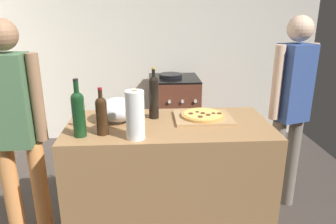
# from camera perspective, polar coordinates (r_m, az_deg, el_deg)

# --- Properties ---
(ground_plane) EXTENTS (4.36, 3.39, 0.02)m
(ground_plane) POSITION_cam_1_polar(r_m,az_deg,el_deg) (3.15, -3.47, -14.17)
(ground_plane) COLOR #3F3833
(kitchen_wall_rear) EXTENTS (4.36, 0.10, 2.60)m
(kitchen_wall_rear) POSITION_cam_1_polar(r_m,az_deg,el_deg) (4.13, -3.96, 12.92)
(kitchen_wall_rear) COLOR silver
(kitchen_wall_rear) RESTS_ON ground_plane
(counter) EXTENTS (1.38, 0.67, 0.92)m
(counter) POSITION_cam_1_polar(r_m,az_deg,el_deg) (2.37, 0.16, -12.65)
(counter) COLOR #9E7247
(counter) RESTS_ON ground_plane
(cutting_board) EXTENTS (0.40, 0.32, 0.02)m
(cutting_board) POSITION_cam_1_polar(r_m,az_deg,el_deg) (2.26, 6.29, -1.03)
(cutting_board) COLOR tan
(cutting_board) RESTS_ON counter
(pizza) EXTENTS (0.31, 0.31, 0.03)m
(pizza) POSITION_cam_1_polar(r_m,az_deg,el_deg) (2.25, 6.31, -0.53)
(pizza) COLOR tan
(pizza) RESTS_ON cutting_board
(mixing_bowl) EXTENTS (0.27, 0.27, 0.17)m
(mixing_bowl) POSITION_cam_1_polar(r_m,az_deg,el_deg) (2.21, -9.11, 0.43)
(mixing_bowl) COLOR #B2B2B7
(mixing_bowl) RESTS_ON counter
(paper_towel_roll) EXTENTS (0.11, 0.11, 0.30)m
(paper_towel_roll) POSITION_cam_1_polar(r_m,az_deg,el_deg) (1.88, -5.93, -0.56)
(paper_towel_roll) COLOR white
(paper_towel_roll) RESTS_ON counter
(wine_bottle_green) EXTENTS (0.07, 0.07, 0.37)m
(wine_bottle_green) POSITION_cam_1_polar(r_m,az_deg,el_deg) (2.23, -2.59, 2.98)
(wine_bottle_green) COLOR black
(wine_bottle_green) RESTS_ON counter
(wine_bottle_dark) EXTENTS (0.07, 0.07, 0.30)m
(wine_bottle_dark) POSITION_cam_1_polar(r_m,az_deg,el_deg) (1.98, -11.87, -0.37)
(wine_bottle_dark) COLOR #331E0F
(wine_bottle_dark) RESTS_ON counter
(wine_bottle_clear) EXTENTS (0.08, 0.08, 0.36)m
(wine_bottle_clear) POSITION_cam_1_polar(r_m,az_deg,el_deg) (1.98, -15.82, 0.03)
(wine_bottle_clear) COLOR #143819
(wine_bottle_clear) RESTS_ON counter
(stove) EXTENTS (0.59, 0.60, 0.93)m
(stove) POSITION_cam_1_polar(r_m,az_deg,el_deg) (3.92, 1.00, -0.07)
(stove) COLOR brown
(stove) RESTS_ON ground_plane
(person_in_stripes) EXTENTS (0.39, 0.21, 1.62)m
(person_in_stripes) POSITION_cam_1_polar(r_m,az_deg,el_deg) (2.31, -25.66, -2.35)
(person_in_stripes) COLOR #D88C4C
(person_in_stripes) RESTS_ON ground_plane
(person_in_red) EXTENTS (0.39, 0.27, 1.63)m
(person_in_red) POSITION_cam_1_polar(r_m,az_deg,el_deg) (2.73, 21.21, 1.40)
(person_in_red) COLOR slate
(person_in_red) RESTS_ON ground_plane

